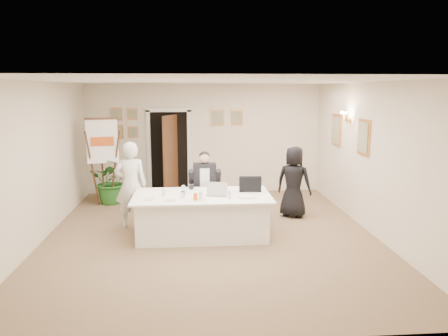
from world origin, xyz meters
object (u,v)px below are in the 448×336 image
steel_jug (183,195)px  oj_glass (195,197)px  conference_table (202,215)px  potted_palm (112,181)px  laptop_bag (250,184)px  standing_woman (294,182)px  standing_man (131,185)px  laptop (217,187)px  paper_stack (247,197)px  seated_man (205,187)px  flip_chart (103,166)px

steel_jug → oj_glass: bearing=-45.4°
conference_table → potted_palm: (-2.05, 2.53, 0.15)m
potted_palm → steel_jug: potted_palm is taller
potted_palm → laptop_bag: bearing=-38.4°
standing_woman → laptop_bag: bearing=70.6°
standing_man → laptop: 1.74m
paper_stack → oj_glass: oj_glass is taller
seated_man → laptop: size_ratio=3.88×
standing_man → laptop: (1.62, -0.64, 0.07)m
seated_man → potted_palm: seated_man is taller
seated_man → standing_man: bearing=-163.6°
conference_table → potted_palm: bearing=129.1°
seated_man → oj_glass: (-0.20, -1.28, 0.11)m
flip_chart → steel_jug: 3.16m
seated_man → flip_chart: bearing=153.9°
standing_woman → steel_jug: size_ratio=13.64×
seated_man → standing_woman: size_ratio=0.97×
potted_palm → oj_glass: (1.93, -2.94, 0.30)m
standing_man → steel_jug: bearing=134.8°
laptop → potted_palm: bearing=143.9°
oj_glass → steel_jug: size_ratio=1.18×
potted_palm → steel_jug: size_ratio=9.87×
laptop → steel_jug: laptop is taller
flip_chart → laptop_bag: 3.79m
conference_table → steel_jug: (-0.34, -0.19, 0.44)m
standing_man → paper_stack: bearing=150.9°
seated_man → potted_palm: size_ratio=1.34×
flip_chart → conference_table: bearing=-46.8°
conference_table → steel_jug: steel_jug is taller
standing_woman → standing_man: bearing=37.5°
standing_man → potted_palm: 2.05m
seated_man → flip_chart: flip_chart is taller
standing_woman → paper_stack: bearing=79.0°
oj_glass → steel_jug: 0.30m
seated_man → laptop: bearing=-71.3°
steel_jug → laptop: bearing=17.1°
flip_chart → oj_glass: 3.46m
flip_chart → oj_glass: bearing=-52.9°
standing_woman → paper_stack: 1.81m
flip_chart → standing_man: (0.86, -1.72, -0.08)m
seated_man → potted_palm: 2.71m
paper_stack → potted_palm: bearing=135.4°
laptop → laptop_bag: size_ratio=0.92×
laptop → conference_table: bearing=-169.3°
flip_chart → steel_jug: bearing=-53.6°
paper_stack → flip_chart: bearing=138.8°
potted_palm → standing_woman: bearing=-19.5°
laptop → oj_glass: 0.57m
conference_table → laptop: 0.59m
flip_chart → potted_palm: size_ratio=1.84×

